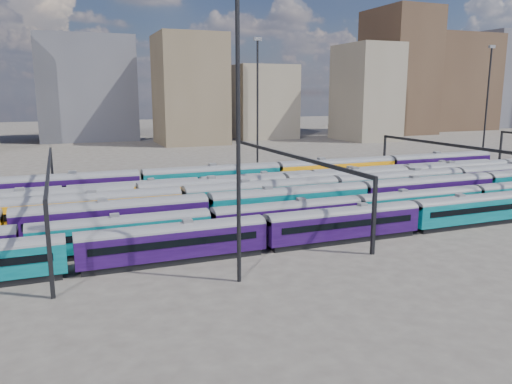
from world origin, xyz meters
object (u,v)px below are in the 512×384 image
object	(u,v)px
mast_2	(238,119)
rake_2	(208,207)
rake_0	(174,238)
rake_1	(288,213)

from	to	relation	value
mast_2	rake_2	bearing A→B (deg)	82.95
mast_2	rake_0	bearing A→B (deg)	120.58
rake_0	rake_2	size ratio (longest dim) A/B	0.72
rake_1	rake_2	distance (m)	9.59
rake_0	mast_2	world-z (taller)	mast_2
rake_2	mast_2	bearing A→B (deg)	-97.05
rake_1	mast_2	world-z (taller)	mast_2
rake_1	rake_2	bearing A→B (deg)	148.54
rake_0	rake_2	distance (m)	11.79
rake_1	mast_2	distance (m)	19.58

